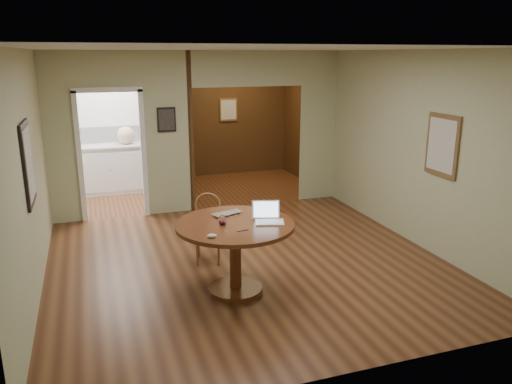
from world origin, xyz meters
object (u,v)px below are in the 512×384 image
object	(u,v)px
open_laptop	(268,216)
closed_laptop	(230,215)
dining_table	(235,241)
chair	(208,224)

from	to	relation	value
open_laptop	closed_laptop	size ratio (longest dim) A/B	1.03
dining_table	chair	size ratio (longest dim) A/B	1.48
chair	closed_laptop	distance (m)	0.82
dining_table	open_laptop	xyz separation A→B (m)	(0.37, -0.06, 0.28)
closed_laptop	chair	bearing A→B (deg)	79.61
dining_table	closed_laptop	distance (m)	0.35
chair	closed_laptop	xyz separation A→B (m)	(0.09, -0.74, 0.34)
dining_table	open_laptop	size ratio (longest dim) A/B	3.64
closed_laptop	open_laptop	bearing A→B (deg)	-59.09
chair	dining_table	bearing A→B (deg)	-69.49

